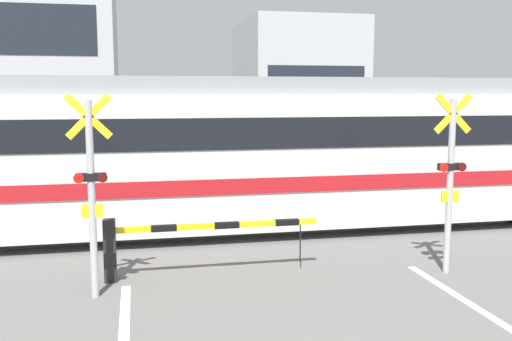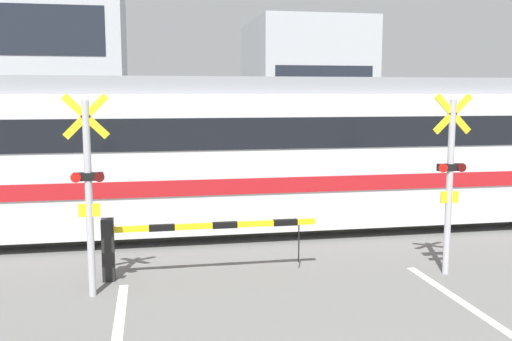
# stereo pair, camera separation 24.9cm
# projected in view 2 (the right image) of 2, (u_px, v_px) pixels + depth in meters

# --- Properties ---
(rail_track_near) EXTENTS (50.00, 0.10, 0.08)m
(rail_track_near) POSITION_uv_depth(u_px,v_px,m) (246.00, 234.00, 12.44)
(rail_track_near) COLOR #5B564C
(rail_track_near) RESTS_ON ground_plane
(rail_track_far) EXTENTS (50.00, 0.10, 0.08)m
(rail_track_far) POSITION_uv_depth(u_px,v_px,m) (236.00, 220.00, 13.84)
(rail_track_far) COLOR #5B564C
(rail_track_far) RESTS_ON ground_plane
(commuter_train) EXTENTS (21.22, 2.92, 3.43)m
(commuter_train) POSITION_uv_depth(u_px,v_px,m) (239.00, 149.00, 12.89)
(commuter_train) COLOR silver
(commuter_train) RESTS_ON ground_plane
(crossing_barrier_near) EXTENTS (3.64, 0.20, 1.05)m
(crossing_barrier_near) POSITION_uv_depth(u_px,v_px,m) (165.00, 237.00, 9.58)
(crossing_barrier_near) COLOR black
(crossing_barrier_near) RESTS_ON ground_plane
(crossing_barrier_far) EXTENTS (3.64, 0.20, 1.05)m
(crossing_barrier_far) POSITION_uv_depth(u_px,v_px,m) (285.00, 177.00, 16.53)
(crossing_barrier_far) COLOR black
(crossing_barrier_far) RESTS_ON ground_plane
(crossing_signal_left) EXTENTS (0.68, 0.15, 3.09)m
(crossing_signal_left) POSITION_uv_depth(u_px,v_px,m) (88.00, 187.00, 8.54)
(crossing_signal_left) COLOR #B2B2B7
(crossing_signal_left) RESTS_ON ground_plane
(crossing_signal_right) EXTENTS (0.68, 0.15, 3.09)m
(crossing_signal_right) POSITION_uv_depth(u_px,v_px,m) (450.00, 176.00, 9.62)
(crossing_signal_right) COLOR #B2B2B7
(crossing_signal_right) RESTS_ON ground_plane
(pedestrian) EXTENTS (0.38, 0.22, 1.70)m
(pedestrian) POSITION_uv_depth(u_px,v_px,m) (238.00, 160.00, 18.32)
(pedestrian) COLOR #23232D
(pedestrian) RESTS_ON ground_plane
(building_left_of_street) EXTENTS (7.96, 6.93, 10.31)m
(building_left_of_street) POSITION_uv_depth(u_px,v_px,m) (37.00, 49.00, 26.54)
(building_left_of_street) COLOR #B2B7BC
(building_left_of_street) RESTS_ON ground_plane
(building_right_of_street) EXTENTS (5.44, 6.93, 6.68)m
(building_right_of_street) POSITION_uv_depth(u_px,v_px,m) (304.00, 89.00, 29.14)
(building_right_of_street) COLOR #B2B7BC
(building_right_of_street) RESTS_ON ground_plane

